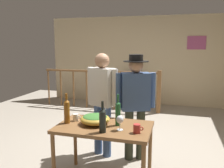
{
  "coord_description": "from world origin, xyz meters",
  "views": [
    {
      "loc": [
        0.96,
        -3.71,
        1.76
      ],
      "look_at": [
        0.11,
        -0.69,
        1.23
      ],
      "focal_mm": 37.58,
      "sensor_mm": 36.0,
      "label": 1
    }
  ],
  "objects_px": {
    "stair_railing": "(116,85)",
    "serving_table": "(104,132)",
    "salad_bowl": "(95,119)",
    "mug_red": "(137,129)",
    "wine_glass": "(120,120)",
    "flat_screen_tv": "(131,81)",
    "person_standing_right": "(135,99)",
    "tv_console": "(131,97)",
    "mug_white": "(76,117)",
    "wine_bottle_green": "(118,113)",
    "framed_picture": "(196,43)",
    "wine_bottle_amber": "(67,111)",
    "person_standing_left": "(102,96)",
    "wine_bottle_dark": "(103,120)"
  },
  "relations": [
    {
      "from": "wine_glass",
      "to": "mug_white",
      "type": "xyz_separation_m",
      "value": [
        -0.64,
        0.17,
        -0.08
      ]
    },
    {
      "from": "mug_red",
      "to": "mug_white",
      "type": "bearing_deg",
      "value": 166.42
    },
    {
      "from": "flat_screen_tv",
      "to": "wine_glass",
      "type": "distance_m",
      "value": 4.07
    },
    {
      "from": "flat_screen_tv",
      "to": "salad_bowl",
      "type": "relative_size",
      "value": 1.4
    },
    {
      "from": "framed_picture",
      "to": "flat_screen_tv",
      "type": "bearing_deg",
      "value": -169.6
    },
    {
      "from": "flat_screen_tv",
      "to": "framed_picture",
      "type": "bearing_deg",
      "value": 10.4
    },
    {
      "from": "serving_table",
      "to": "mug_red",
      "type": "bearing_deg",
      "value": -16.24
    },
    {
      "from": "tv_console",
      "to": "stair_railing",
      "type": "bearing_deg",
      "value": -116.98
    },
    {
      "from": "stair_railing",
      "to": "serving_table",
      "type": "bearing_deg",
      "value": -77.47
    },
    {
      "from": "salad_bowl",
      "to": "framed_picture",
      "type": "bearing_deg",
      "value": 71.07
    },
    {
      "from": "person_standing_left",
      "to": "wine_bottle_amber",
      "type": "bearing_deg",
      "value": 94.95
    },
    {
      "from": "salad_bowl",
      "to": "wine_glass",
      "type": "bearing_deg",
      "value": -19.99
    },
    {
      "from": "flat_screen_tv",
      "to": "mug_red",
      "type": "distance_m",
      "value": 4.14
    },
    {
      "from": "tv_console",
      "to": "salad_bowl",
      "type": "relative_size",
      "value": 2.4
    },
    {
      "from": "wine_glass",
      "to": "mug_red",
      "type": "relative_size",
      "value": 1.51
    },
    {
      "from": "tv_console",
      "to": "wine_bottle_amber",
      "type": "bearing_deg",
      "value": -90.67
    },
    {
      "from": "serving_table",
      "to": "person_standing_left",
      "type": "height_order",
      "value": "person_standing_left"
    },
    {
      "from": "mug_red",
      "to": "person_standing_right",
      "type": "bearing_deg",
      "value": 101.5
    },
    {
      "from": "wine_glass",
      "to": "stair_railing",
      "type": "bearing_deg",
      "value": 105.73
    },
    {
      "from": "tv_console",
      "to": "wine_glass",
      "type": "distance_m",
      "value": 4.15
    },
    {
      "from": "mug_red",
      "to": "salad_bowl",
      "type": "bearing_deg",
      "value": 164.02
    },
    {
      "from": "wine_bottle_dark",
      "to": "stair_railing",
      "type": "bearing_deg",
      "value": 102.59
    },
    {
      "from": "stair_railing",
      "to": "person_standing_right",
      "type": "xyz_separation_m",
      "value": [
        1.0,
        -2.62,
        0.29
      ]
    },
    {
      "from": "stair_railing",
      "to": "framed_picture",
      "type": "bearing_deg",
      "value": 23.34
    },
    {
      "from": "framed_picture",
      "to": "tv_console",
      "type": "xyz_separation_m",
      "value": [
        -1.75,
        -0.29,
        -1.56
      ]
    },
    {
      "from": "wine_bottle_green",
      "to": "serving_table",
      "type": "bearing_deg",
      "value": -158.33
    },
    {
      "from": "wine_glass",
      "to": "wine_bottle_green",
      "type": "xyz_separation_m",
      "value": [
        -0.06,
        0.16,
        0.04
      ]
    },
    {
      "from": "wine_bottle_dark",
      "to": "tv_console",
      "type": "bearing_deg",
      "value": 96.75
    },
    {
      "from": "framed_picture",
      "to": "stair_railing",
      "type": "relative_size",
      "value": 0.15
    },
    {
      "from": "framed_picture",
      "to": "wine_bottle_green",
      "type": "relative_size",
      "value": 1.24
    },
    {
      "from": "wine_glass",
      "to": "wine_bottle_amber",
      "type": "relative_size",
      "value": 0.46
    },
    {
      "from": "wine_bottle_green",
      "to": "wine_bottle_dark",
      "type": "height_order",
      "value": "wine_bottle_green"
    },
    {
      "from": "salad_bowl",
      "to": "wine_bottle_green",
      "type": "distance_m",
      "value": 0.31
    },
    {
      "from": "tv_console",
      "to": "mug_white",
      "type": "bearing_deg",
      "value": -89.65
    },
    {
      "from": "mug_white",
      "to": "flat_screen_tv",
      "type": "bearing_deg",
      "value": 90.36
    },
    {
      "from": "wine_bottle_green",
      "to": "mug_white",
      "type": "relative_size",
      "value": 3.62
    },
    {
      "from": "flat_screen_tv",
      "to": "tv_console",
      "type": "bearing_deg",
      "value": 90.0
    },
    {
      "from": "salad_bowl",
      "to": "mug_red",
      "type": "xyz_separation_m",
      "value": [
        0.57,
        -0.16,
        -0.02
      ]
    },
    {
      "from": "serving_table",
      "to": "tv_console",
      "type": "bearing_deg",
      "value": 96.37
    },
    {
      "from": "tv_console",
      "to": "mug_white",
      "type": "height_order",
      "value": "mug_white"
    },
    {
      "from": "flat_screen_tv",
      "to": "wine_bottle_green",
      "type": "height_order",
      "value": "wine_bottle_green"
    },
    {
      "from": "wine_bottle_amber",
      "to": "person_standing_right",
      "type": "relative_size",
      "value": 0.24
    },
    {
      "from": "wine_glass",
      "to": "wine_bottle_green",
      "type": "relative_size",
      "value": 0.45
    },
    {
      "from": "flat_screen_tv",
      "to": "mug_white",
      "type": "bearing_deg",
      "value": -89.64
    },
    {
      "from": "tv_console",
      "to": "flat_screen_tv",
      "type": "distance_m",
      "value": 0.49
    },
    {
      "from": "tv_console",
      "to": "mug_white",
      "type": "relative_size",
      "value": 8.28
    },
    {
      "from": "person_standing_right",
      "to": "wine_glass",
      "type": "bearing_deg",
      "value": 66.1
    },
    {
      "from": "salad_bowl",
      "to": "wine_bottle_dark",
      "type": "bearing_deg",
      "value": -53.67
    },
    {
      "from": "flat_screen_tv",
      "to": "wine_bottle_dark",
      "type": "height_order",
      "value": "wine_bottle_dark"
    },
    {
      "from": "wine_bottle_green",
      "to": "person_standing_left",
      "type": "relative_size",
      "value": 0.24
    }
  ]
}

